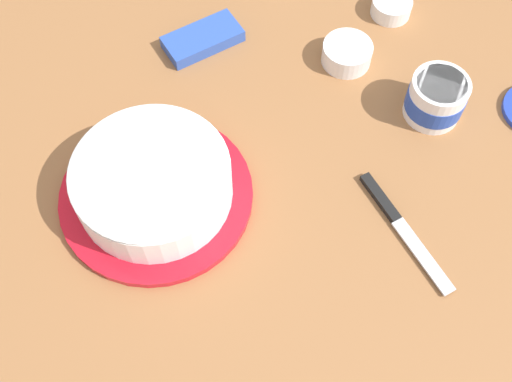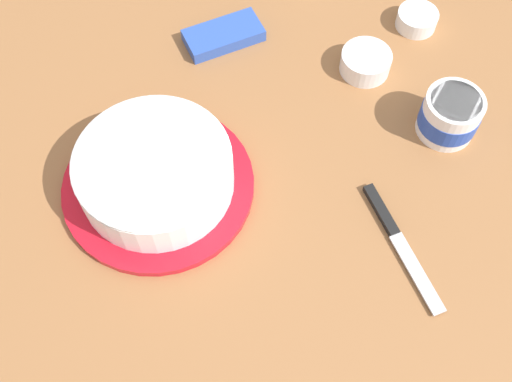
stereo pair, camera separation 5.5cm
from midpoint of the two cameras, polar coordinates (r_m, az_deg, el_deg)
The scene contains 7 objects.
ground_plane at distance 1.02m, azimuth 3.43°, elevation -1.24°, with size 1.54×1.54×0.00m, color #936038.
frosted_cake at distance 1.00m, azimuth -11.01°, elevation 0.63°, with size 0.32×0.32×0.10m.
frosting_tub at distance 1.12m, azimuth 14.94°, elevation 8.23°, with size 0.10×0.10×0.08m.
spreading_knife at distance 1.02m, azimuth 11.38°, elevation -2.78°, with size 0.08×0.23×0.01m.
sprinkle_bowl_rainbow at distance 1.19m, azimuth 7.06°, elevation 12.46°, with size 0.09×0.09×0.04m.
sprinkle_bowl_pink at distance 1.29m, azimuth 11.15°, elevation 16.27°, with size 0.08×0.08×0.03m.
candy_box_lower at distance 1.22m, azimuth -6.25°, elevation 13.71°, with size 0.15×0.07×0.02m, color #2D51B2.
Camera 1 is at (0.40, 0.28, 0.90)m, focal length 43.40 mm.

